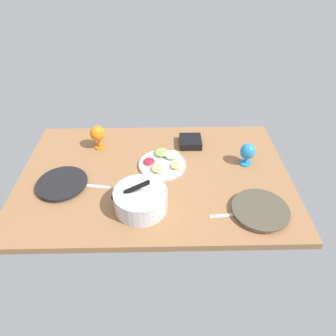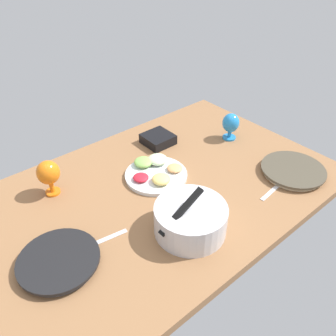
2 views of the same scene
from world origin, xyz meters
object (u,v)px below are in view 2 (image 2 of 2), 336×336
dinner_plate_left (293,171)px  fruit_platter (156,172)px  mixing_bowl (190,218)px  hurricane_glass_blue (231,124)px  dinner_plate_right (59,261)px  hurricane_glass_orange (48,173)px  square_bowl_black (158,139)px

dinner_plate_left → fruit_platter: size_ratio=1.03×
mixing_bowl → hurricane_glass_blue: 72.43cm
dinner_plate_right → mixing_bowl: (-45.59, 17.58, 4.71)cm
dinner_plate_left → hurricane_glass_orange: bearing=-32.9°
mixing_bowl → fruit_platter: 37.87cm
mixing_bowl → dinner_plate_left: bearing=175.8°
mixing_bowl → hurricane_glass_blue: (-62.86, -35.90, 2.54)cm
dinner_plate_left → square_bowl_black: 69.03cm
dinner_plate_right → hurricane_glass_blue: hurricane_glass_blue is taller
hurricane_glass_orange → hurricane_glass_blue: 95.07cm
square_bowl_black → dinner_plate_right: bearing=27.4°
dinner_plate_left → fruit_platter: (49.93, -40.30, 0.42)cm
fruit_platter → dinner_plate_left: bearing=141.1°
dinner_plate_right → hurricane_glass_orange: bearing=-112.3°
hurricane_glass_orange → dinner_plate_right: bearing=67.7°
dinner_plate_left → hurricane_glass_blue: hurricane_glass_blue is taller
fruit_platter → hurricane_glass_blue: 51.55cm
mixing_bowl → fruit_platter: bearing=-108.2°
fruit_platter → square_bowl_black: fruit_platter is taller
fruit_platter → hurricane_glass_blue: bearing=-179.8°
dinner_plate_right → fruit_platter: fruit_platter is taller
fruit_platter → hurricane_glass_blue: size_ratio=1.97×
hurricane_glass_blue → square_bowl_black: (32.62, -20.95, -6.01)cm
mixing_bowl → fruit_platter: size_ratio=1.00×
dinner_plate_right → fruit_platter: size_ratio=0.99×
mixing_bowl → fruit_platter: (-11.77, -35.72, -4.38)cm
dinner_plate_left → square_bowl_black: bearing=-62.9°
mixing_bowl → square_bowl_black: size_ratio=1.99×
dinner_plate_left → fruit_platter: fruit_platter is taller
mixing_bowl → hurricane_glass_blue: size_ratio=1.97×
hurricane_glass_orange → mixing_bowl: bearing=118.9°
dinner_plate_left → hurricane_glass_blue: bearing=-91.6°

